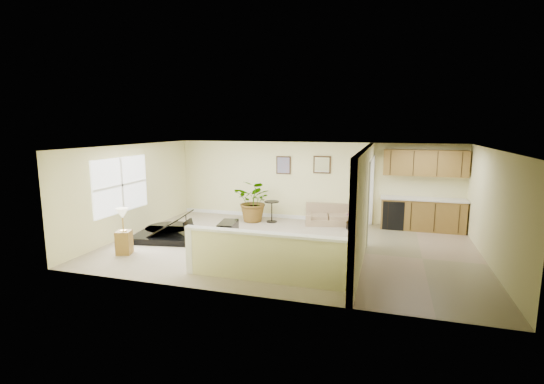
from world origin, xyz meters
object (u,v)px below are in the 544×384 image
(small_plant, at_px, (351,222))
(piano_bench, at_px, (228,232))
(accent_table, at_px, (272,209))
(lamp_stand, at_px, (124,235))
(loveseat, at_px, (328,214))
(piano, at_px, (168,214))
(palm_plant, at_px, (255,201))

(small_plant, bearing_deg, piano_bench, -143.16)
(accent_table, distance_m, lamp_stand, 4.70)
(loveseat, bearing_deg, small_plant, -42.84)
(loveseat, height_order, lamp_stand, lamp_stand)
(loveseat, height_order, accent_table, loveseat)
(piano, bearing_deg, lamp_stand, -108.34)
(lamp_stand, bearing_deg, piano, 81.23)
(palm_plant, height_order, small_plant, palm_plant)
(palm_plant, bearing_deg, piano_bench, -88.41)
(palm_plant, xyz_separation_m, lamp_stand, (-1.90, -3.92, -0.19))
(loveseat, relative_size, palm_plant, 1.11)
(lamp_stand, bearing_deg, accent_table, 58.73)
(piano_bench, height_order, lamp_stand, lamp_stand)
(piano, height_order, small_plant, piano)
(piano_bench, bearing_deg, piano, -177.93)
(loveseat, distance_m, small_plant, 0.88)
(palm_plant, xyz_separation_m, small_plant, (3.03, -0.07, -0.43))
(small_plant, relative_size, lamp_stand, 0.49)
(piano_bench, height_order, accent_table, accent_table)
(lamp_stand, bearing_deg, palm_plant, 64.15)
(piano_bench, relative_size, small_plant, 1.48)
(accent_table, height_order, lamp_stand, lamp_stand)
(piano, bearing_deg, loveseat, 25.23)
(piano_bench, distance_m, accent_table, 2.43)
(piano_bench, xyz_separation_m, lamp_stand, (-1.96, -1.63, 0.20))
(loveseat, bearing_deg, piano_bench, -141.10)
(piano_bench, bearing_deg, small_plant, 36.84)
(piano, relative_size, loveseat, 1.37)
(palm_plant, distance_m, lamp_stand, 4.36)
(small_plant, bearing_deg, piano, -154.01)
(piano_bench, relative_size, lamp_stand, 0.72)
(lamp_stand, bearing_deg, piano_bench, 39.75)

